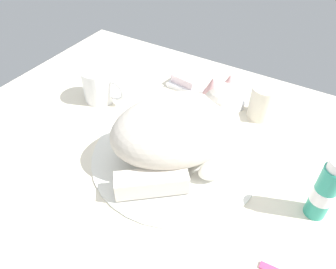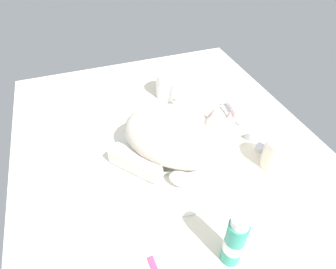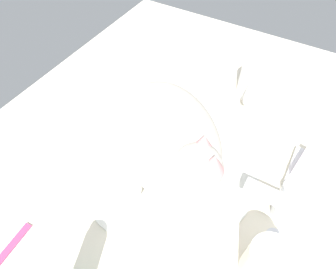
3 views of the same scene
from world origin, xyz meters
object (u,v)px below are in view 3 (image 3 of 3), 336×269
cat (169,139)px  soap_bar (310,166)px  faucet (277,206)px  rinse_cup (265,263)px  coffee_mug (257,80)px

cat → soap_bar: (-11.69, 24.30, -5.55)cm
faucet → rinse_cup: rinse_cup is taller
faucet → soap_bar: 11.43cm
cat → soap_bar: 27.53cm
cat → rinse_cup: size_ratio=3.90×
coffee_mug → soap_bar: coffee_mug is taller
rinse_cup → faucet: bearing=-175.7°
faucet → rinse_cup: 11.23cm
faucet → rinse_cup: size_ratio=1.60×
faucet → soap_bar: faucet is taller
coffee_mug → rinse_cup: size_ratio=1.47×
faucet → cat: size_ratio=0.41×
faucet → soap_bar: bearing=164.8°
cat → rinse_cup: bearing=65.0°
cat → rinse_cup: 24.72cm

